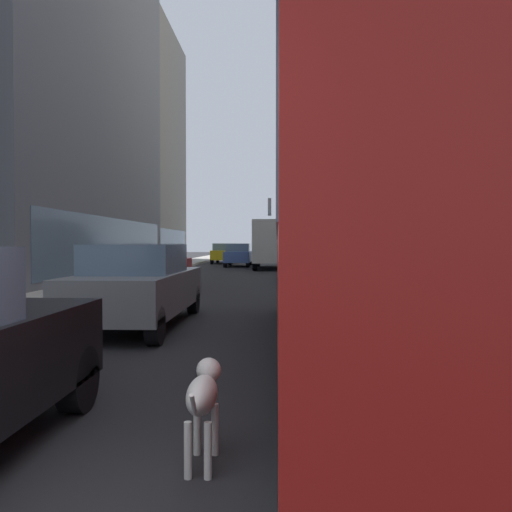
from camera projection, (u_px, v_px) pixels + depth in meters
The scene contains 14 objects.
ground_plane at pixel (255, 266), 37.30m from camera, with size 120.00×120.00×0.00m, color #232326.
sidewalk_left at pixel (175, 265), 37.52m from camera, with size 2.40×110.00×0.15m, color #ADA89E.
sidewalk_right at pixel (337, 266), 37.07m from camera, with size 2.40×110.00×0.15m, color gray.
building_left_far at pixel (115, 144), 43.75m from camera, with size 9.13×15.98×19.79m.
building_right_mid at pixel (470, 9), 28.50m from camera, with size 11.94×20.08×28.53m.
building_right_far at pixel (383, 130), 51.92m from camera, with size 8.34×22.99×25.48m.
transit_bus at pixel (370, 234), 7.31m from camera, with size 2.78×11.53×3.05m.
car_grey_wagon at pixel (139, 285), 10.40m from camera, with size 1.75×4.73×1.62m.
car_silver_sedan at pixel (305, 261), 23.89m from camera, with size 1.92×4.46×1.62m.
car_yellow_taxi at pixel (224, 253), 43.08m from camera, with size 1.70×4.75×1.62m.
car_blue_hatchback at pixel (238, 255), 37.33m from camera, with size 1.74×4.51×1.62m.
car_red_coupe at pixel (155, 266), 18.80m from camera, with size 1.95×4.05×1.62m.
box_truck at pixel (272, 243), 34.41m from camera, with size 2.30×7.50×3.05m.
dalmatian_dog at pixel (203, 395), 3.96m from camera, with size 0.22×0.96×0.72m.
Camera 1 is at (1.52, -2.24, 1.65)m, focal length 37.17 mm.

